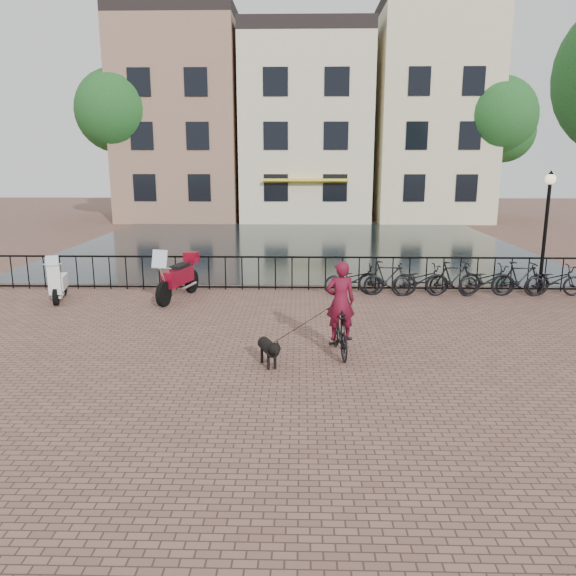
{
  "coord_description": "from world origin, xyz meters",
  "views": [
    {
      "loc": [
        0.28,
        -8.45,
        3.82
      ],
      "look_at": [
        0.0,
        3.0,
        1.2
      ],
      "focal_mm": 35.0,
      "sensor_mm": 36.0,
      "label": 1
    }
  ],
  "objects_px": {
    "lamp_post": "(547,212)",
    "scooter": "(58,276)",
    "motorcycle": "(178,272)",
    "dog": "(268,351)",
    "cyclist": "(340,314)"
  },
  "relations": [
    {
      "from": "lamp_post",
      "to": "scooter",
      "type": "bearing_deg",
      "value": -175.75
    },
    {
      "from": "motorcycle",
      "to": "scooter",
      "type": "xyz_separation_m",
      "value": [
        -3.28,
        -0.2,
        -0.09
      ]
    },
    {
      "from": "lamp_post",
      "to": "motorcycle",
      "type": "distance_m",
      "value": 10.52
    },
    {
      "from": "lamp_post",
      "to": "scooter",
      "type": "height_order",
      "value": "lamp_post"
    },
    {
      "from": "lamp_post",
      "to": "dog",
      "type": "height_order",
      "value": "lamp_post"
    },
    {
      "from": "lamp_post",
      "to": "cyclist",
      "type": "distance_m",
      "value": 8.27
    },
    {
      "from": "cyclist",
      "to": "motorcycle",
      "type": "bearing_deg",
      "value": -53.56
    },
    {
      "from": "cyclist",
      "to": "motorcycle",
      "type": "relative_size",
      "value": 0.98
    },
    {
      "from": "lamp_post",
      "to": "cyclist",
      "type": "height_order",
      "value": "lamp_post"
    },
    {
      "from": "motorcycle",
      "to": "scooter",
      "type": "height_order",
      "value": "motorcycle"
    },
    {
      "from": "dog",
      "to": "lamp_post",
      "type": "bearing_deg",
      "value": 16.73
    },
    {
      "from": "lamp_post",
      "to": "scooter",
      "type": "xyz_separation_m",
      "value": [
        -13.65,
        -1.01,
        -1.68
      ]
    },
    {
      "from": "lamp_post",
      "to": "scooter",
      "type": "relative_size",
      "value": 2.21
    },
    {
      "from": "cyclist",
      "to": "dog",
      "type": "height_order",
      "value": "cyclist"
    },
    {
      "from": "dog",
      "to": "scooter",
      "type": "xyz_separation_m",
      "value": [
        -6.11,
        4.98,
        0.4
      ]
    }
  ]
}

